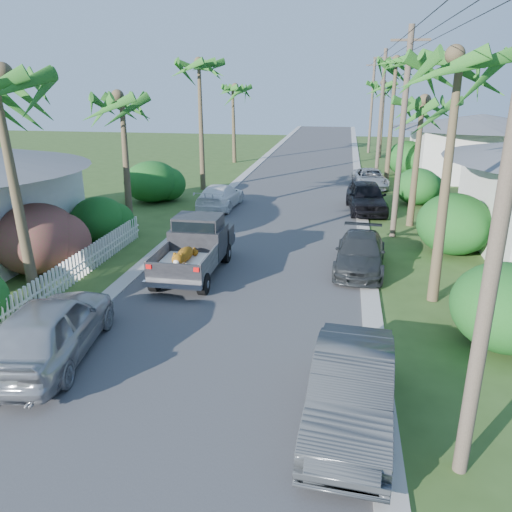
% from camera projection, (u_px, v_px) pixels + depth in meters
% --- Properties ---
extents(ground, '(120.00, 120.00, 0.00)m').
position_uv_depth(ground, '(196.00, 380.00, 11.94)').
color(ground, '#324E1D').
rests_on(ground, ground).
extents(road, '(8.00, 100.00, 0.02)m').
position_uv_depth(road, '(297.00, 184.00, 35.21)').
color(road, '#38383A').
rests_on(road, ground).
extents(curb_left, '(0.60, 100.00, 0.06)m').
position_uv_depth(curb_left, '(237.00, 182.00, 35.90)').
color(curb_left, '#A5A39E').
rests_on(curb_left, ground).
extents(curb_right, '(0.60, 100.00, 0.06)m').
position_uv_depth(curb_right, '(359.00, 186.00, 34.50)').
color(curb_right, '#A5A39E').
rests_on(curb_right, ground).
extents(pickup_truck, '(1.98, 5.12, 2.06)m').
position_uv_depth(pickup_truck, '(197.00, 245.00, 18.63)').
color(pickup_truck, black).
rests_on(pickup_truck, ground).
extents(parked_car_rn, '(1.93, 4.75, 1.53)m').
position_uv_depth(parked_car_rn, '(351.00, 391.00, 10.20)').
color(parked_car_rn, '#343739').
rests_on(parked_car_rn, ground).
extents(parked_car_rm, '(2.09, 4.56, 1.29)m').
position_uv_depth(parked_car_rm, '(360.00, 253.00, 18.83)').
color(parked_car_rm, '#292C2D').
rests_on(parked_car_rm, ground).
extents(parked_car_rf, '(2.36, 4.98, 1.64)m').
position_uv_depth(parked_car_rf, '(366.00, 197.00, 27.33)').
color(parked_car_rf, black).
rests_on(parked_car_rf, ground).
extents(parked_car_rd, '(2.51, 4.63, 1.23)m').
position_uv_depth(parked_car_rd, '(370.00, 179.00, 33.79)').
color(parked_car_rd, '#A7A9AE').
rests_on(parked_car_rd, ground).
extents(parked_car_ln, '(2.64, 5.16, 1.68)m').
position_uv_depth(parked_car_ln, '(51.00, 329.00, 12.61)').
color(parked_car_ln, '#9EA0A4').
rests_on(parked_car_ln, ground).
extents(parked_car_lf, '(2.08, 4.70, 1.34)m').
position_uv_depth(parked_car_lf, '(220.00, 196.00, 28.19)').
color(parked_car_lf, white).
rests_on(parked_car_lf, ground).
extents(palm_l_b, '(4.40, 4.40, 7.40)m').
position_uv_depth(palm_l_b, '(120.00, 97.00, 22.21)').
color(palm_l_b, brown).
rests_on(palm_l_b, ground).
extents(palm_l_c, '(4.40, 4.40, 9.20)m').
position_uv_depth(palm_l_c, '(199.00, 63.00, 30.80)').
color(palm_l_c, brown).
rests_on(palm_l_c, ground).
extents(palm_l_d, '(4.40, 4.40, 7.70)m').
position_uv_depth(palm_l_d, '(233.00, 87.00, 42.53)').
color(palm_l_d, brown).
rests_on(palm_l_d, ground).
extents(palm_r_a, '(4.40, 4.40, 8.70)m').
position_uv_depth(palm_r_a, '(462.00, 57.00, 14.07)').
color(palm_r_a, brown).
rests_on(palm_r_a, ground).
extents(palm_r_b, '(4.40, 4.40, 7.20)m').
position_uv_depth(palm_r_b, '(423.00, 101.00, 22.88)').
color(palm_r_b, brown).
rests_on(palm_r_b, ground).
extents(palm_r_c, '(4.40, 4.40, 9.40)m').
position_uv_depth(palm_r_c, '(397.00, 61.00, 32.47)').
color(palm_r_c, brown).
rests_on(palm_r_c, ground).
extents(palm_r_d, '(4.40, 4.40, 8.00)m').
position_uv_depth(palm_r_d, '(385.00, 83.00, 45.90)').
color(palm_r_d, brown).
rests_on(palm_r_d, ground).
extents(shrub_l_b, '(3.00, 3.30, 2.60)m').
position_uv_depth(shrub_l_b, '(37.00, 239.00, 18.37)').
color(shrub_l_b, '#A41740').
rests_on(shrub_l_b, ground).
extents(shrub_l_c, '(2.40, 2.64, 2.00)m').
position_uv_depth(shrub_l_c, '(99.00, 220.00, 22.13)').
color(shrub_l_c, '#164513').
rests_on(shrub_l_c, ground).
extents(shrub_l_d, '(3.20, 3.52, 2.40)m').
position_uv_depth(shrub_l_d, '(152.00, 182.00, 29.61)').
color(shrub_l_d, '#164513').
rests_on(shrub_l_d, ground).
extents(shrub_r_a, '(2.80, 3.08, 2.30)m').
position_uv_depth(shrub_r_a, '(505.00, 307.00, 13.12)').
color(shrub_r_a, '#164513').
rests_on(shrub_r_a, ground).
extents(shrub_r_b, '(3.00, 3.30, 2.50)m').
position_uv_depth(shrub_r_b, '(454.00, 224.00, 20.50)').
color(shrub_r_b, '#164513').
rests_on(shrub_r_b, ground).
extents(shrub_r_c, '(2.60, 2.86, 2.10)m').
position_uv_depth(shrub_r_c, '(418.00, 186.00, 28.99)').
color(shrub_r_c, '#164513').
rests_on(shrub_r_c, ground).
extents(shrub_r_d, '(3.20, 3.52, 2.60)m').
position_uv_depth(shrub_r_d, '(408.00, 158.00, 38.13)').
color(shrub_r_d, '#164513').
rests_on(shrub_r_d, ground).
extents(picket_fence, '(0.10, 11.00, 1.00)m').
position_uv_depth(picket_fence, '(78.00, 267.00, 17.88)').
color(picket_fence, white).
rests_on(picket_fence, ground).
extents(house_right_far, '(9.00, 8.00, 4.60)m').
position_uv_depth(house_right_far, '(478.00, 149.00, 37.05)').
color(house_right_far, silver).
rests_on(house_right_far, ground).
extents(utility_pole_a, '(1.60, 0.26, 9.00)m').
position_uv_depth(utility_pole_a, '(499.00, 229.00, 7.66)').
color(utility_pole_a, brown).
rests_on(utility_pole_a, ground).
extents(utility_pole_b, '(1.60, 0.26, 9.00)m').
position_uv_depth(utility_pole_b, '(402.00, 135.00, 21.62)').
color(utility_pole_b, brown).
rests_on(utility_pole_b, ground).
extents(utility_pole_c, '(1.60, 0.26, 9.00)m').
position_uv_depth(utility_pole_c, '(381.00, 115.00, 35.58)').
color(utility_pole_c, brown).
rests_on(utility_pole_c, ground).
extents(utility_pole_d, '(1.60, 0.26, 9.00)m').
position_uv_depth(utility_pole_d, '(372.00, 106.00, 49.54)').
color(utility_pole_d, brown).
rests_on(utility_pole_d, ground).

